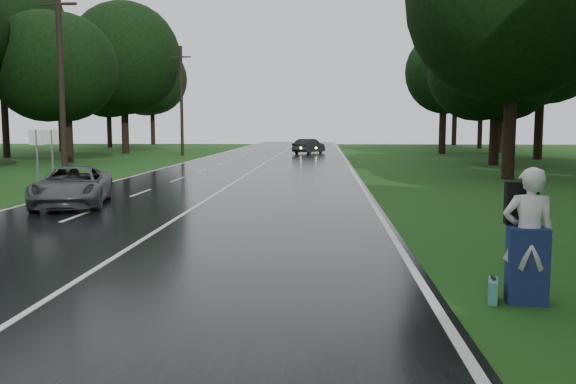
% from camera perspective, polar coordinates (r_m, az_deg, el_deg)
% --- Properties ---
extents(ground, '(160.00, 160.00, 0.00)m').
position_cam_1_polar(ground, '(10.33, -20.74, -9.00)').
color(ground, '#1C4715').
rests_on(ground, ground).
extents(road, '(12.00, 140.00, 0.04)m').
position_cam_1_polar(road, '(29.49, -4.70, 1.13)').
color(road, black).
rests_on(road, ground).
extents(lane_center, '(0.12, 140.00, 0.01)m').
position_cam_1_polar(lane_center, '(29.49, -4.70, 1.17)').
color(lane_center, silver).
rests_on(lane_center, road).
extents(grey_car, '(3.21, 5.05, 1.30)m').
position_cam_1_polar(grey_car, '(20.96, -19.74, 0.53)').
color(grey_car, '#45494A').
rests_on(grey_car, road).
extents(far_car, '(3.12, 4.48, 1.40)m').
position_cam_1_polar(far_car, '(57.35, 2.00, 4.35)').
color(far_car, black).
rests_on(far_car, road).
extents(hitchhiker, '(0.80, 0.73, 2.05)m').
position_cam_1_polar(hitchhiker, '(9.69, 21.71, -4.27)').
color(hitchhiker, silver).
rests_on(hitchhiker, ground).
extents(suitcase, '(0.26, 0.50, 0.34)m').
position_cam_1_polar(suitcase, '(9.74, 18.79, -8.82)').
color(suitcase, teal).
rests_on(suitcase, ground).
extents(utility_pole_mid, '(1.80, 0.28, 9.35)m').
position_cam_1_polar(utility_pole_mid, '(31.47, -20.32, 1.04)').
color(utility_pole_mid, black).
rests_on(utility_pole_mid, ground).
extents(utility_pole_far, '(1.80, 0.28, 9.66)m').
position_cam_1_polar(utility_pole_far, '(54.88, -9.93, 3.40)').
color(utility_pole_far, black).
rests_on(utility_pole_far, ground).
extents(road_sign_a, '(0.60, 0.10, 2.50)m').
position_cam_1_polar(road_sign_a, '(26.02, -22.49, -0.06)').
color(road_sign_a, white).
rests_on(road_sign_a, ground).
extents(road_sign_b, '(0.60, 0.10, 2.50)m').
position_cam_1_polar(road_sign_b, '(27.23, -21.26, 0.25)').
color(road_sign_b, white).
rests_on(road_sign_b, ground).
extents(tree_left_e, '(7.50, 7.50, 11.72)m').
position_cam_1_polar(tree_left_e, '(46.86, -19.99, 2.64)').
color(tree_left_e, black).
rests_on(tree_left_e, ground).
extents(tree_left_f, '(9.70, 9.70, 15.15)m').
position_cam_1_polar(tree_left_f, '(60.26, -15.08, 3.53)').
color(tree_left_f, black).
rests_on(tree_left_f, ground).
extents(tree_right_d, '(9.75, 9.75, 15.23)m').
position_cam_1_polar(tree_right_d, '(32.01, 20.04, 1.13)').
color(tree_right_d, black).
rests_on(tree_right_d, ground).
extents(tree_right_e, '(7.33, 7.33, 11.46)m').
position_cam_1_polar(tree_right_e, '(43.24, 18.83, 2.41)').
color(tree_right_e, black).
rests_on(tree_right_e, ground).
extents(tree_right_f, '(9.09, 9.09, 14.21)m').
position_cam_1_polar(tree_right_f, '(59.61, 14.33, 3.52)').
color(tree_right_f, black).
rests_on(tree_right_f, ground).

